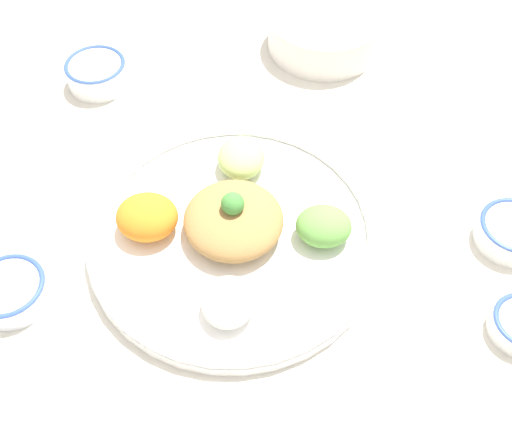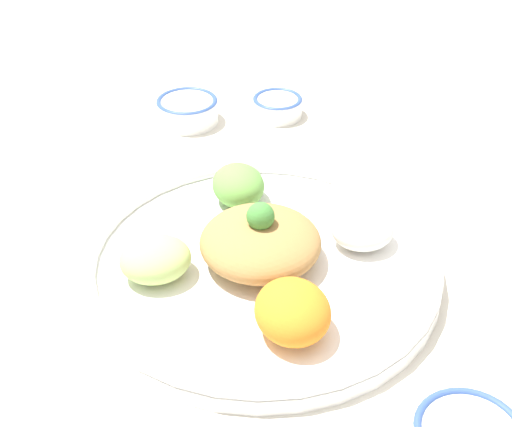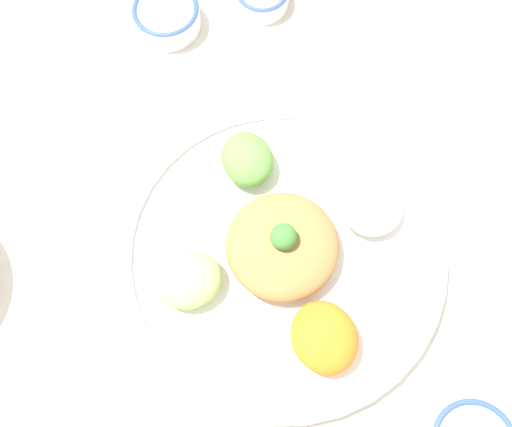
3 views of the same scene
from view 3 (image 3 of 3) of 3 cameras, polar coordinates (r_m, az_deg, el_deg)
name	(u,v)px [view 3 (image 3 of 3)]	position (r m, az deg, el deg)	size (l,w,h in m)	color
ground_plane	(255,244)	(0.78, -0.05, -2.91)	(2.40, 2.40, 0.00)	silver
salad_platter	(283,250)	(0.76, 2.56, -3.49)	(0.42, 0.42, 0.10)	white
sauce_bowl_dark	(167,16)	(0.94, -8.50, 18.12)	(0.10, 0.10, 0.04)	white
serving_spoon_main	(341,40)	(0.93, 8.08, 16.06)	(0.06, 0.13, 0.01)	white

